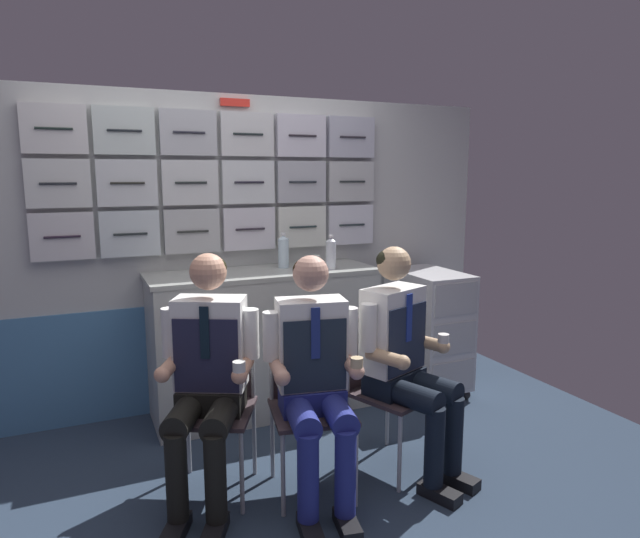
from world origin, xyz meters
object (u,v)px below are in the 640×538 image
Objects in this scene: folding_chair_left at (216,389)px; crew_member_right at (405,352)px; coffee_cup_white at (316,260)px; service_trolley at (428,327)px; crew_member_left at (207,370)px; folding_chair_center at (308,388)px; water_bottle_tall at (283,251)px; crew_member_center at (315,371)px; folding_chair_right at (380,374)px.

crew_member_right is at bearing -17.46° from folding_chair_left.
service_trolley is at bearing -14.43° from coffee_cup_white.
crew_member_left is at bearing -135.42° from coffee_cup_white.
service_trolley is 1.08× the size of folding_chair_left.
coffee_cup_white is (0.49, 1.03, 0.50)m from folding_chair_center.
crew_member_left is 1.00× the size of crew_member_right.
water_bottle_tall is (0.76, 1.00, 0.41)m from crew_member_left.
crew_member_left reaches higher than crew_member_center.
crew_member_right is (0.51, -0.11, 0.16)m from folding_chair_center.
crew_member_right reaches higher than crew_member_center.
coffee_cup_white is at bearing 44.58° from crew_member_left.
folding_chair_left and folding_chair_center have the same top height.
crew_member_left reaches higher than folding_chair_right.
water_bottle_tall is at bearing 101.40° from folding_chair_right.
crew_member_center is (-1.34, -0.98, 0.19)m from service_trolley.
coffee_cup_white reaches higher than folding_chair_left.
crew_member_right is at bearing -77.22° from water_bottle_tall.
service_trolley is at bearing 36.14° from crew_member_center.
folding_chair_center is 1.22m from water_bottle_tall.
service_trolley is 1.24m from water_bottle_tall.
service_trolley is at bearing 23.09° from crew_member_left.
folding_chair_center is (-1.31, -0.82, 0.03)m from service_trolley.
folding_chair_right is 0.68× the size of crew_member_right.
folding_chair_right is at bearing -137.69° from service_trolley.
folding_chair_center is at bearing -147.99° from service_trolley.
folding_chair_right is at bearing -0.24° from crew_member_left.
crew_member_left reaches higher than service_trolley.
crew_member_left is 0.52m from crew_member_center.
crew_member_center is 0.55m from crew_member_right.
folding_chair_center is at bearing 79.35° from crew_member_center.
folding_chair_left is 0.23m from crew_member_left.
folding_chair_left is 11.77× the size of coffee_cup_white.
service_trolley is 1.08× the size of folding_chair_center.
crew_member_left is at bearing 157.15° from crew_member_center.
folding_chair_center is at bearing -4.78° from crew_member_left.
coffee_cup_white is (-0.02, 1.14, 0.34)m from crew_member_right.
water_bottle_tall is at bearing 177.89° from coffee_cup_white.
crew_member_left reaches higher than folding_chair_left.
crew_member_left is 5.15× the size of water_bottle_tall.
crew_member_left is at bearing 171.42° from crew_member_right.
coffee_cup_white reaches higher than folding_chair_right.
water_bottle_tall is at bearing 76.39° from folding_chair_center.
crew_member_right is 5.15× the size of water_bottle_tall.
folding_chair_left is 0.91m from folding_chair_right.
service_trolley is at bearing -11.72° from water_bottle_tall.
folding_chair_center is 0.46m from folding_chair_right.
coffee_cup_white is (0.93, 0.84, 0.50)m from folding_chair_left.
crew_member_right is (0.54, 0.05, 0.01)m from crew_member_center.
folding_chair_right is at bearing 111.55° from crew_member_right.
folding_chair_left is 1.35m from coffee_cup_white.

